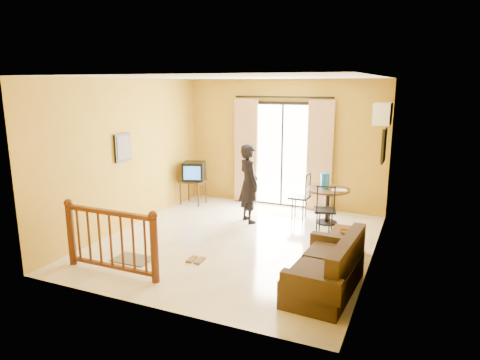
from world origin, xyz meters
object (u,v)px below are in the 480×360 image
at_px(sofa, 328,271).
at_px(standing_person, 249,183).
at_px(dining_table, 328,196).
at_px(television, 194,171).
at_px(coffee_table, 345,242).

xyz_separation_m(sofa, standing_person, (-2.09, 2.31, 0.49)).
bearing_deg(dining_table, standing_person, -160.29).
bearing_deg(television, coffee_table, -43.16).
bearing_deg(standing_person, coffee_table, -165.42).
bearing_deg(coffee_table, dining_table, 111.63).
distance_m(television, coffee_table, 4.15).
height_order(sofa, standing_person, standing_person).
bearing_deg(standing_person, sofa, 173.75).
bearing_deg(dining_table, sofa, -77.46).
relative_size(dining_table, coffee_table, 0.95).
height_order(coffee_table, standing_person, standing_person).
distance_m(coffee_table, standing_person, 2.41).
xyz_separation_m(dining_table, sofa, (0.63, -2.84, -0.27)).
xyz_separation_m(dining_table, coffee_table, (0.63, -1.59, -0.29)).
height_order(television, sofa, television).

